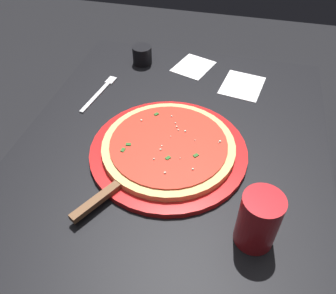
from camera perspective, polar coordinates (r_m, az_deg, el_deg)
name	(u,v)px	position (r m, az deg, el deg)	size (l,w,h in m)	color
ground_plane	(171,274)	(1.47, 0.52, -20.23)	(5.00, 5.00, 0.00)	black
restaurant_table	(172,180)	(0.98, 0.74, -5.39)	(0.90, 0.76, 0.74)	black
serving_plate	(168,151)	(0.83, 0.00, -0.63)	(0.38, 0.38, 0.01)	red
pizza	(168,146)	(0.82, 0.00, 0.20)	(0.32, 0.32, 0.02)	#DBB26B
pizza_server	(113,189)	(0.74, -9.15, -6.91)	(0.21, 0.14, 0.01)	silver
cup_tall_drink	(258,220)	(0.66, 14.70, -11.62)	(0.08, 0.08, 0.12)	#B2191E
cup_small_sauce	(142,55)	(1.15, -4.28, 14.91)	(0.06, 0.06, 0.06)	black
napkin_folded_right	(242,86)	(1.08, 12.15, 9.89)	(0.14, 0.11, 0.00)	white
napkin_loose_left	(193,67)	(1.14, 4.22, 13.11)	(0.13, 0.10, 0.00)	white
fork	(101,92)	(1.04, -11.07, 8.98)	(0.19, 0.04, 0.00)	silver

